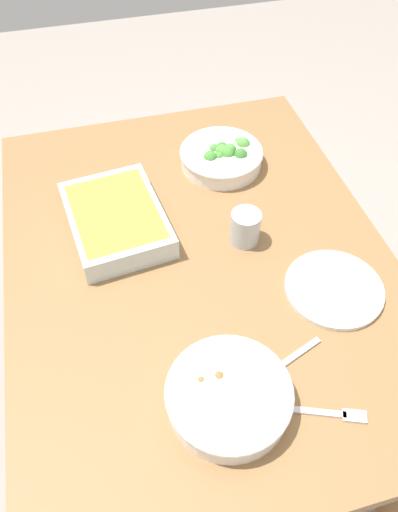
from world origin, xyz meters
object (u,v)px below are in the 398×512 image
(stew_bowl, at_px, (229,396))
(broccoli_bowl, at_px, (222,156))
(spoon_by_stew, at_px, (277,368))
(fork_on_table, at_px, (326,413))
(side_plate, at_px, (334,288))
(drink_cup, at_px, (245,229))
(baking_dish, at_px, (116,219))

(stew_bowl, bearing_deg, broccoli_bowl, 164.35)
(spoon_by_stew, height_order, fork_on_table, spoon_by_stew)
(fork_on_table, bearing_deg, stew_bowl, -111.40)
(broccoli_bowl, bearing_deg, fork_on_table, -1.55)
(spoon_by_stew, xyz_separation_m, fork_on_table, (0.11, 0.05, -0.00))
(broccoli_bowl, distance_m, side_plate, 0.50)
(drink_cup, bearing_deg, side_plate, 36.18)
(stew_bowl, bearing_deg, baking_dish, -165.65)
(drink_cup, xyz_separation_m, side_plate, (0.20, 0.15, -0.03))
(stew_bowl, height_order, fork_on_table, stew_bowl)
(drink_cup, bearing_deg, fork_on_table, 1.03)
(baking_dish, bearing_deg, drink_cup, 68.11)
(stew_bowl, relative_size, side_plate, 1.08)
(spoon_by_stew, distance_m, fork_on_table, 0.12)
(broccoli_bowl, relative_size, side_plate, 1.05)
(baking_dish, height_order, side_plate, baking_dish)
(spoon_by_stew, bearing_deg, fork_on_table, 26.38)
(stew_bowl, height_order, side_plate, stew_bowl)
(stew_bowl, relative_size, baking_dish, 0.73)
(stew_bowl, xyz_separation_m, fork_on_table, (0.07, 0.17, -0.03))
(broccoli_bowl, relative_size, spoon_by_stew, 1.35)
(broccoli_bowl, distance_m, fork_on_table, 0.75)
(baking_dish, distance_m, drink_cup, 0.32)
(side_plate, bearing_deg, broccoli_bowl, -166.52)
(drink_cup, relative_size, side_plate, 0.39)
(broccoli_bowl, xyz_separation_m, side_plate, (0.49, 0.12, -0.02))
(stew_bowl, xyz_separation_m, side_plate, (-0.19, 0.31, -0.03))
(broccoli_bowl, bearing_deg, drink_cup, -5.66)
(stew_bowl, xyz_separation_m, spoon_by_stew, (-0.04, 0.12, -0.03))
(side_plate, relative_size, fork_on_table, 1.28)
(stew_bowl, bearing_deg, spoon_by_stew, 110.52)
(broccoli_bowl, relative_size, fork_on_table, 1.34)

